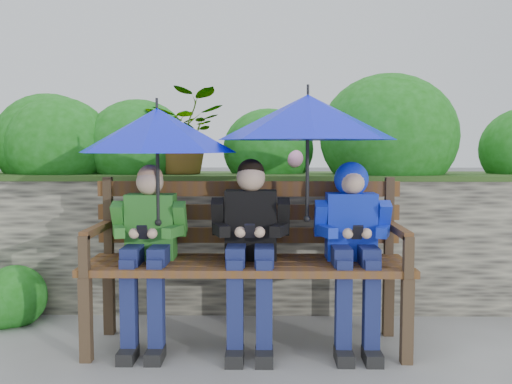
{
  "coord_description": "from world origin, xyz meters",
  "views": [
    {
      "loc": [
        0.06,
        -3.55,
        1.24
      ],
      "look_at": [
        0.0,
        0.1,
        0.95
      ],
      "focal_mm": 40.0,
      "sensor_mm": 36.0,
      "label": 1
    }
  ],
  "objects_px": {
    "boy_middle": "(251,240)",
    "umbrella_right": "(308,117)",
    "park_bench": "(247,250)",
    "umbrella_left": "(157,130)",
    "boy_right": "(353,235)",
    "boy_left": "(148,243)"
  },
  "relations": [
    {
      "from": "boy_middle",
      "to": "umbrella_right",
      "type": "bearing_deg",
      "value": 9.16
    },
    {
      "from": "park_bench",
      "to": "umbrella_left",
      "type": "relative_size",
      "value": 2.05
    },
    {
      "from": "boy_right",
      "to": "boy_left",
      "type": "bearing_deg",
      "value": -179.51
    },
    {
      "from": "park_bench",
      "to": "umbrella_right",
      "type": "bearing_deg",
      "value": -5.79
    },
    {
      "from": "boy_left",
      "to": "umbrella_left",
      "type": "xyz_separation_m",
      "value": [
        0.06,
        0.01,
        0.68
      ]
    },
    {
      "from": "boy_left",
      "to": "umbrella_left",
      "type": "bearing_deg",
      "value": 12.35
    },
    {
      "from": "boy_left",
      "to": "umbrella_right",
      "type": "bearing_deg",
      "value": 3.07
    },
    {
      "from": "boy_right",
      "to": "boy_middle",
      "type": "bearing_deg",
      "value": -178.67
    },
    {
      "from": "park_bench",
      "to": "umbrella_left",
      "type": "bearing_deg",
      "value": -172.01
    },
    {
      "from": "boy_middle",
      "to": "umbrella_right",
      "type": "distance_m",
      "value": 0.83
    },
    {
      "from": "boy_left",
      "to": "umbrella_right",
      "type": "height_order",
      "value": "umbrella_right"
    },
    {
      "from": "boy_middle",
      "to": "park_bench",
      "type": "bearing_deg",
      "value": 103.22
    },
    {
      "from": "park_bench",
      "to": "umbrella_right",
      "type": "distance_m",
      "value": 0.91
    },
    {
      "from": "park_bench",
      "to": "boy_middle",
      "type": "relative_size",
      "value": 1.69
    },
    {
      "from": "boy_left",
      "to": "umbrella_left",
      "type": "relative_size",
      "value": 1.17
    },
    {
      "from": "park_bench",
      "to": "boy_right",
      "type": "distance_m",
      "value": 0.66
    },
    {
      "from": "boy_left",
      "to": "umbrella_right",
      "type": "xyz_separation_m",
      "value": [
        0.98,
        0.05,
        0.76
      ]
    },
    {
      "from": "boy_middle",
      "to": "umbrella_left",
      "type": "relative_size",
      "value": 1.21
    },
    {
      "from": "boy_right",
      "to": "umbrella_left",
      "type": "relative_size",
      "value": 1.19
    },
    {
      "from": "boy_right",
      "to": "umbrella_left",
      "type": "xyz_separation_m",
      "value": [
        -1.19,
        0.0,
        0.64
      ]
    },
    {
      "from": "umbrella_left",
      "to": "boy_middle",
      "type": "bearing_deg",
      "value": -1.75
    },
    {
      "from": "boy_right",
      "to": "umbrella_right",
      "type": "xyz_separation_m",
      "value": [
        -0.28,
        0.04,
        0.72
      ]
    }
  ]
}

